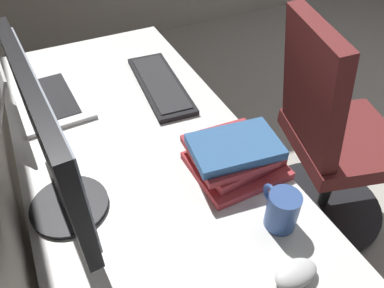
% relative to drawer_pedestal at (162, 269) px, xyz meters
% --- Properties ---
extents(desk, '(2.07, 0.69, 0.73)m').
position_rel_drawer_pedestal_xyz_m(desk, '(-0.08, -0.03, 0.32)').
color(desk, white).
rests_on(desk, ground).
extents(drawer_pedestal, '(0.40, 0.51, 0.69)m').
position_rel_drawer_pedestal_xyz_m(drawer_pedestal, '(0.00, 0.00, 0.00)').
color(drawer_pedestal, white).
rests_on(drawer_pedestal, ground).
extents(monitor_primary, '(0.55, 0.20, 0.40)m').
position_rel_drawer_pedestal_xyz_m(monitor_primary, '(0.06, 0.21, 0.62)').
color(monitor_primary, black).
rests_on(monitor_primary, desk).
extents(laptop_left, '(0.36, 0.33, 0.21)m').
position_rel_drawer_pedestal_xyz_m(laptop_left, '(0.55, 0.23, 0.43)').
color(laptop_left, white).
rests_on(laptop_left, desk).
extents(keyboard_spare, '(0.43, 0.17, 0.02)m').
position_rel_drawer_pedestal_xyz_m(keyboard_spare, '(0.47, -0.21, 0.39)').
color(keyboard_spare, black).
rests_on(keyboard_spare, desk).
extents(mouse_main, '(0.06, 0.10, 0.03)m').
position_rel_drawer_pedestal_xyz_m(mouse_main, '(-0.35, -0.20, 0.40)').
color(mouse_main, silver).
rests_on(mouse_main, desk).
extents(book_stack_near, '(0.23, 0.26, 0.10)m').
position_rel_drawer_pedestal_xyz_m(book_stack_near, '(-0.01, -0.24, 0.43)').
color(book_stack_near, '#B2383D').
rests_on(book_stack_near, desk).
extents(coffee_mug, '(0.12, 0.08, 0.10)m').
position_rel_drawer_pedestal_xyz_m(coffee_mug, '(-0.22, -0.25, 0.43)').
color(coffee_mug, '#335193').
rests_on(coffee_mug, desk).
extents(office_chair, '(0.56, 0.60, 0.97)m').
position_rel_drawer_pedestal_xyz_m(office_chair, '(0.17, -0.82, 0.11)').
color(office_chair, maroon).
rests_on(office_chair, ground).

